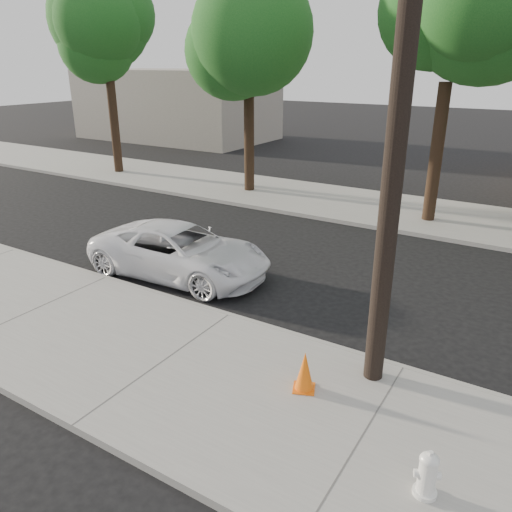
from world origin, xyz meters
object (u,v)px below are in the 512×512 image
object	(u,v)px
utility_pole	(398,120)
fire_hydrant	(427,475)
traffic_cone	(305,371)
police_cruiser	(180,251)

from	to	relation	value
utility_pole	fire_hydrant	world-z (taller)	utility_pole
utility_pole	traffic_cone	bearing A→B (deg)	-131.46
utility_pole	fire_hydrant	distance (m)	5.01
police_cruiser	traffic_cone	xyz separation A→B (m)	(5.31, -3.04, -0.20)
utility_pole	fire_hydrant	xyz separation A→B (m)	(1.50, -2.23, -4.23)
utility_pole	traffic_cone	size ratio (longest dim) A/B	12.16
fire_hydrant	traffic_cone	size ratio (longest dim) A/B	0.90
fire_hydrant	traffic_cone	bearing A→B (deg)	130.73
police_cruiser	fire_hydrant	bearing A→B (deg)	-122.42
police_cruiser	fire_hydrant	xyz separation A→B (m)	(7.70, -4.26, -0.23)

